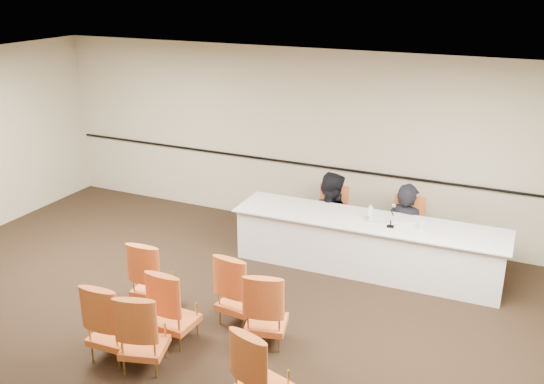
{
  "coord_description": "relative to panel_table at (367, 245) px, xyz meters",
  "views": [
    {
      "loc": [
        3.29,
        -5.02,
        4.12
      ],
      "look_at": [
        -0.24,
        2.6,
        1.06
      ],
      "focal_mm": 40.0,
      "sensor_mm": 36.0,
      "label": 1
    }
  ],
  "objects": [
    {
      "name": "floor",
      "position": [
        -1.18,
        -2.8,
        -0.39
      ],
      "size": [
        10.0,
        10.0,
        0.0
      ],
      "primitive_type": "plane",
      "color": "black",
      "rests_on": "ground"
    },
    {
      "name": "ceiling",
      "position": [
        -1.18,
        -2.8,
        2.61
      ],
      "size": [
        10.0,
        10.0,
        0.0
      ],
      "primitive_type": "plane",
      "rotation": [
        3.14,
        0.0,
        0.0
      ],
      "color": "silver",
      "rests_on": "ground"
    },
    {
      "name": "wall_back",
      "position": [
        -1.18,
        1.2,
        1.11
      ],
      "size": [
        10.0,
        0.04,
        3.0
      ],
      "primitive_type": "cube",
      "color": "#C1BA97",
      "rests_on": "ground"
    },
    {
      "name": "wall_rail",
      "position": [
        -1.18,
        1.16,
        0.71
      ],
      "size": [
        9.8,
        0.04,
        0.03
      ],
      "primitive_type": "cube",
      "color": "black",
      "rests_on": "wall_back"
    },
    {
      "name": "panel_table",
      "position": [
        0.0,
        0.0,
        0.0
      ],
      "size": [
        3.94,
        1.0,
        0.78
      ],
      "primitive_type": null,
      "rotation": [
        0.0,
        0.0,
        0.02
      ],
      "color": "silver",
      "rests_on": "ground"
    },
    {
      "name": "panelist_main",
      "position": [
        0.42,
        0.59,
        -0.06
      ],
      "size": [
        0.74,
        0.59,
        1.77
      ],
      "primitive_type": "imported",
      "rotation": [
        0.0,
        0.0,
        2.85
      ],
      "color": "black",
      "rests_on": "ground"
    },
    {
      "name": "panelist_main_chair",
      "position": [
        0.42,
        0.59,
        0.08
      ],
      "size": [
        0.51,
        0.51,
        0.95
      ],
      "primitive_type": null,
      "rotation": [
        0.0,
        0.0,
        0.02
      ],
      "color": "#B35A20",
      "rests_on": "ground"
    },
    {
      "name": "panelist_second",
      "position": [
        -0.77,
        0.56,
        -0.04
      ],
      "size": [
        0.97,
        0.83,
        1.76
      ],
      "primitive_type": "imported",
      "rotation": [
        0.0,
        0.0,
        2.93
      ],
      "color": "black",
      "rests_on": "ground"
    },
    {
      "name": "panelist_second_chair",
      "position": [
        -0.77,
        0.56,
        0.08
      ],
      "size": [
        0.51,
        0.51,
        0.95
      ],
      "primitive_type": null,
      "rotation": [
        0.0,
        0.0,
        0.02
      ],
      "color": "#B35A20",
      "rests_on": "ground"
    },
    {
      "name": "papers",
      "position": [
        0.5,
        0.02,
        0.39
      ],
      "size": [
        0.33,
        0.26,
        0.0
      ],
      "primitive_type": "cube",
      "rotation": [
        0.0,
        0.0,
        0.16
      ],
      "color": "white",
      "rests_on": "panel_table"
    },
    {
      "name": "microphone",
      "position": [
        0.35,
        -0.12,
        0.54
      ],
      "size": [
        0.12,
        0.22,
        0.3
      ],
      "primitive_type": null,
      "rotation": [
        0.0,
        0.0,
        0.08
      ],
      "color": "black",
      "rests_on": "panel_table"
    },
    {
      "name": "water_bottle",
      "position": [
        0.04,
        -0.05,
        0.52
      ],
      "size": [
        0.09,
        0.09,
        0.25
      ],
      "primitive_type": null,
      "rotation": [
        0.0,
        0.0,
        0.13
      ],
      "color": "teal",
      "rests_on": "panel_table"
    },
    {
      "name": "drinking_glass",
      "position": [
        0.05,
        -0.07,
        0.44
      ],
      "size": [
        0.09,
        0.09,
        0.1
      ],
      "primitive_type": "cylinder",
      "rotation": [
        0.0,
        0.0,
        0.44
      ],
      "color": "silver",
      "rests_on": "panel_table"
    },
    {
      "name": "coffee_cup",
      "position": [
        0.77,
        -0.05,
        0.46
      ],
      "size": [
        0.11,
        0.11,
        0.13
      ],
      "primitive_type": "cylinder",
      "rotation": [
        0.0,
        0.0,
        -0.35
      ],
      "color": "silver",
      "rests_on": "panel_table"
    },
    {
      "name": "aud_chair_front_left",
      "position": [
        -2.19,
        -2.18,
        0.08
      ],
      "size": [
        0.53,
        0.53,
        0.95
      ],
      "primitive_type": null,
      "rotation": [
        0.0,
        0.0,
        0.05
      ],
      "color": "#B35A20",
      "rests_on": "ground"
    },
    {
      "name": "aud_chair_front_mid",
      "position": [
        -1.01,
        -2.03,
        0.08
      ],
      "size": [
        0.55,
        0.55,
        0.95
      ],
      "primitive_type": null,
      "rotation": [
        0.0,
        0.0,
        -0.11
      ],
      "color": "#B35A20",
      "rests_on": "ground"
    },
    {
      "name": "aud_chair_front_right",
      "position": [
        -0.52,
        -2.3,
        0.08
      ],
      "size": [
        0.61,
        0.61,
        0.95
      ],
      "primitive_type": null,
      "rotation": [
        0.0,
        0.0,
        0.26
      ],
      "color": "#B35A20",
      "rests_on": "ground"
    },
    {
      "name": "aud_chair_back_left",
      "position": [
        -1.97,
        -3.26,
        0.08
      ],
      "size": [
        0.52,
        0.52,
        0.95
      ],
      "primitive_type": null,
      "rotation": [
        0.0,
        0.0,
        0.05
      ],
      "color": "#B35A20",
      "rests_on": "ground"
    },
    {
      "name": "aud_chair_back_mid",
      "position": [
        -1.53,
        -3.28,
        0.08
      ],
      "size": [
        0.62,
        0.62,
        0.95
      ],
      "primitive_type": null,
      "rotation": [
        0.0,
        0.0,
        0.29
      ],
      "color": "#B35A20",
      "rests_on": "ground"
    },
    {
      "name": "aud_chair_back_right",
      "position": [
        -0.05,
        -3.37,
        0.08
      ],
      "size": [
        0.62,
        0.62,
        0.95
      ],
      "primitive_type": null,
      "rotation": [
        0.0,
        0.0,
        -0.28
      ],
      "color": "#B35A20",
      "rests_on": "ground"
    },
    {
      "name": "aud_chair_extra",
      "position": [
        -1.51,
        -2.7,
        0.08
      ],
      "size": [
        0.52,
        0.52,
        0.95
      ],
      "primitive_type": null,
      "rotation": [
        0.0,
        0.0,
        -0.03
      ],
      "color": "#B35A20",
      "rests_on": "ground"
    }
  ]
}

